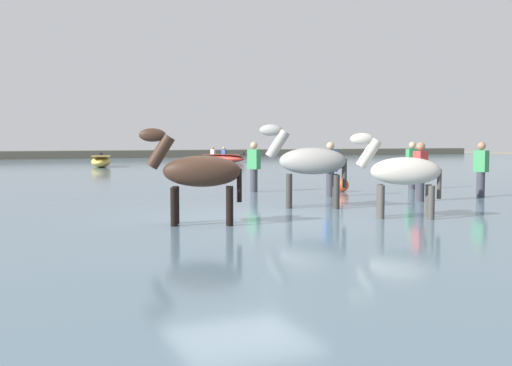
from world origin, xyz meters
TOP-DOWN VIEW (x-y plane):
  - ground_plane at (0.00, 0.00)m, footprint 120.00×120.00m
  - water_surface at (0.00, 10.00)m, footprint 90.00×90.00m
  - horse_lead_pinto at (2.74, -1.06)m, footprint 1.58×1.08m
  - horse_trailing_dark_bay at (-0.94, -0.41)m, footprint 1.70×0.91m
  - horse_flank_grey at (2.01, 1.10)m, footprint 1.78×1.14m
  - boat_distant_east at (9.47, 25.89)m, footprint 2.48×2.83m
  - boat_mid_outer at (1.22, 22.42)m, footprint 1.49×2.79m
  - person_onlooker_left at (5.02, 1.22)m, footprint 0.37×0.29m
  - person_wading_close at (7.06, 4.11)m, footprint 0.34×0.24m
  - person_onlooker_right at (2.49, 5.11)m, footprint 0.33×0.38m
  - person_wading_mid at (7.11, 1.47)m, footprint 0.27×0.36m
  - person_spectator_far at (3.71, 3.09)m, footprint 0.33×0.21m
  - channel_buoy at (4.75, 4.19)m, footprint 0.37×0.37m
  - far_shoreline at (0.00, 38.78)m, footprint 80.00×2.40m

SIDE VIEW (x-z plane):
  - ground_plane at x=0.00m, z-range 0.00..0.00m
  - water_surface at x=0.00m, z-range 0.00..0.25m
  - far_shoreline at x=0.00m, z-range 0.00..0.85m
  - channel_buoy at x=4.75m, z-range 0.02..0.86m
  - boat_distant_east at x=9.47m, z-range 0.02..1.03m
  - boat_mid_outer at x=1.22m, z-range 0.18..0.91m
  - person_onlooker_left at x=5.02m, z-range 0.05..1.68m
  - person_wading_close at x=7.06m, z-range 0.05..1.68m
  - person_onlooker_right at x=2.49m, z-range 0.05..1.68m
  - person_wading_mid at x=7.11m, z-range 0.05..1.68m
  - person_spectator_far at x=3.71m, z-range 0.05..1.68m
  - horse_lead_pinto at x=2.74m, z-range 0.17..1.97m
  - horse_trailing_dark_bay at x=-0.94m, z-range 0.17..2.04m
  - horse_flank_grey at x=2.01m, z-range 0.18..2.19m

